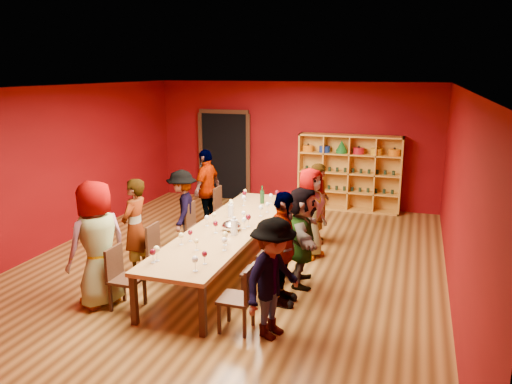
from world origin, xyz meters
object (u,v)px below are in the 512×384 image
chair_person_right_1 (263,269)px  chair_person_left_3 (196,224)px  person_left_0 (97,244)px  shelving_unit (349,169)px  chair_person_left_1 (159,249)px  chair_person_left_4 (223,206)px  tasting_table (228,229)px  spittoon_bowl (231,226)px  person_left_3 (182,210)px  chair_person_left_0 (122,274)px  chair_person_right_0 (242,295)px  person_right_1 (283,249)px  person_left_1 (135,228)px  chair_person_right_2 (277,251)px  chair_person_right_3 (296,228)px  person_right_2 (302,236)px  person_left_4 (207,189)px  chair_person_right_4 (305,216)px  wine_bottle (262,197)px  person_right_3 (310,213)px  person_right_0 (273,278)px  person_right_4 (319,203)px

chair_person_right_1 → chair_person_left_3: bearing=137.8°
person_left_0 → shelving_unit: bearing=-179.7°
chair_person_left_1 → chair_person_left_4: size_ratio=1.00×
tasting_table → spittoon_bowl: 0.26m
person_left_3 → chair_person_left_3: bearing=70.4°
shelving_unit → chair_person_left_0: shelving_unit is taller
chair_person_right_0 → person_right_1: size_ratio=0.54×
chair_person_left_1 → person_left_1: bearing=180.0°
chair_person_right_1 → chair_person_right_2: bearing=90.0°
chair_person_right_0 → chair_person_right_1: size_ratio=1.00×
chair_person_left_4 → chair_person_right_3: (1.82, -1.01, 0.00)m
person_left_3 → chair_person_right_3: size_ratio=1.68×
shelving_unit → person_left_0: bearing=-113.6°
tasting_table → person_right_2: (1.30, -0.23, 0.08)m
chair_person_left_1 → chair_person_left_0: bearing=-90.0°
chair_person_left_3 → person_left_3: (-0.26, 0.00, 0.25)m
person_left_3 → spittoon_bowl: size_ratio=4.70×
chair_person_left_0 → person_right_1: (2.10, 0.81, 0.33)m
person_left_0 → chair_person_right_1: 2.36m
person_left_3 → person_left_4: person_left_4 is taller
chair_person_right_0 → person_right_2: 1.72m
chair_person_right_1 → person_right_2: bearing=62.5°
chair_person_right_4 → tasting_table: bearing=-116.8°
spittoon_bowl → wine_bottle: bearing=90.9°
chair_person_right_0 → chair_person_right_3: 2.87m
person_right_3 → person_right_0: bearing=-154.5°
tasting_table → chair_person_right_0: (0.91, -1.88, -0.20)m
person_right_1 → person_right_4: size_ratio=1.06×
chair_person_left_1 → chair_person_left_3: size_ratio=1.00×
chair_person_left_3 → chair_person_right_2: 2.03m
person_left_3 → spittoon_bowl: (1.30, -0.86, 0.08)m
chair_person_left_1 → spittoon_bowl: 1.20m
person_left_0 → person_left_4: bearing=-156.3°
chair_person_left_4 → person_right_2: bearing=-45.2°
tasting_table → chair_person_left_0: 2.02m
person_left_4 → chair_person_right_1: bearing=40.5°
tasting_table → chair_person_right_1: (0.91, -0.98, -0.20)m
person_right_2 → person_right_4: size_ratio=1.00×
chair_person_left_4 → person_right_1: size_ratio=0.54×
chair_person_right_4 → chair_person_right_3: bearing=-90.0°
tasting_table → shelving_unit: bearing=72.1°
person_right_0 → shelving_unit: bearing=17.6°
person_left_3 → chair_person_right_0: bearing=19.7°
person_right_4 → spittoon_bowl: 2.25m
person_right_1 → chair_person_right_4: size_ratio=1.86×
tasting_table → person_right_3: 1.53m
person_right_2 → person_right_4: bearing=-8.1°
chair_person_left_1 → chair_person_left_4: same height
chair_person_right_0 → person_right_3: person_right_3 is taller
chair_person_left_0 → chair_person_left_1: (0.00, 1.08, 0.00)m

